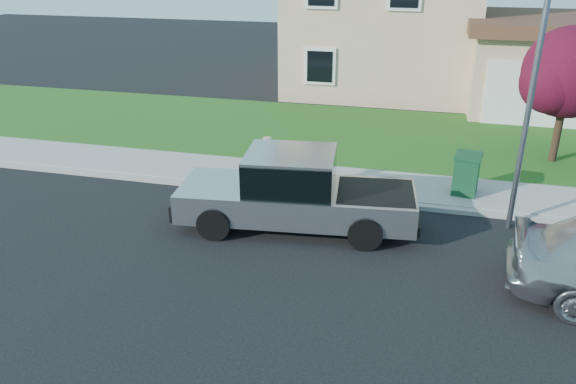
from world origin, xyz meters
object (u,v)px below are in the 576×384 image
(ornamental_tree, at_px, (570,77))
(trash_bin, at_px, (466,173))
(woman, at_px, (268,172))
(pickup_truck, at_px, (295,193))
(street_lamp, at_px, (531,99))

(ornamental_tree, relative_size, trash_bin, 3.73)
(woman, height_order, trash_bin, woman)
(pickup_truck, distance_m, woman, 1.62)
(pickup_truck, xyz_separation_m, street_lamp, (4.87, 1.09, 2.25))
(ornamental_tree, distance_m, trash_bin, 4.76)
(trash_bin, bearing_deg, woman, -155.03)
(pickup_truck, relative_size, trash_bin, 5.35)
(pickup_truck, distance_m, ornamental_tree, 9.16)
(woman, bearing_deg, pickup_truck, 136.35)
(ornamental_tree, distance_m, street_lamp, 5.27)
(trash_bin, bearing_deg, street_lamp, -49.74)
(woman, relative_size, trash_bin, 1.60)
(woman, height_order, ornamental_tree, ornamental_tree)
(ornamental_tree, relative_size, street_lamp, 0.73)
(pickup_truck, height_order, woman, pickup_truck)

